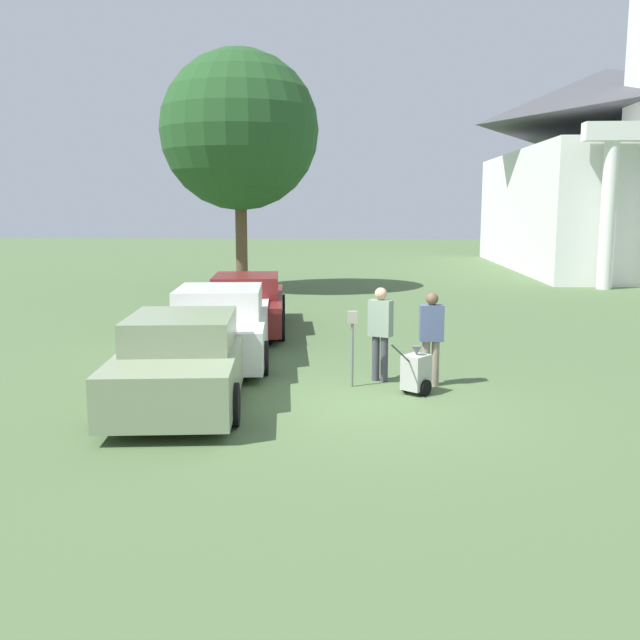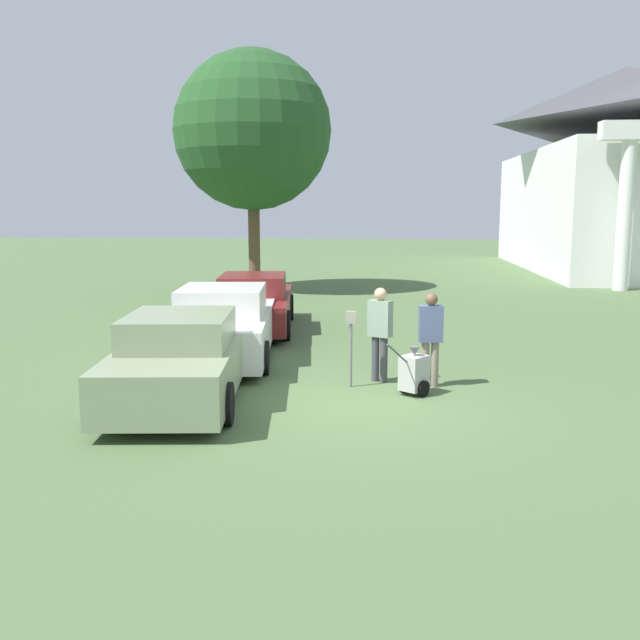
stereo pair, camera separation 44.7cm
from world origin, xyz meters
TOP-DOWN VIEW (x-y plane):
  - ground_plane at (0.00, 0.00)m, footprint 120.00×120.00m
  - parked_car_sage at (-2.91, 0.18)m, footprint 2.37×5.08m
  - parked_car_white at (-2.91, 3.41)m, footprint 2.44×5.12m
  - parked_car_maroon at (-2.90, 7.01)m, footprint 2.36×5.25m
  - parking_meter at (-0.11, 1.21)m, footprint 0.18×0.09m
  - person_worker at (0.40, 1.66)m, footprint 0.47×0.38m
  - person_supervisor at (1.30, 1.36)m, footprint 0.43×0.24m
  - equipment_cart at (0.99, 0.77)m, footprint 0.76×0.89m
  - church at (12.27, 25.77)m, footprint 9.00×18.57m
  - shade_tree at (-4.41, 15.60)m, footprint 5.85×5.85m

SIDE VIEW (x-z plane):
  - ground_plane at x=0.00m, z-range 0.00..0.00m
  - equipment_cart at x=0.99m, z-range -0.11..0.89m
  - parked_car_sage at x=-2.91m, z-range -0.05..1.41m
  - parked_car_maroon at x=-2.90m, z-range -0.05..1.41m
  - parked_car_white at x=-2.91m, z-range -0.06..1.48m
  - parking_meter at x=-0.11m, z-range 0.27..1.64m
  - person_supervisor at x=1.30m, z-range 0.12..1.81m
  - person_worker at x=0.40m, z-range 0.12..1.87m
  - church at x=12.27m, z-range -5.75..16.59m
  - shade_tree at x=-4.41m, z-range 1.51..10.41m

